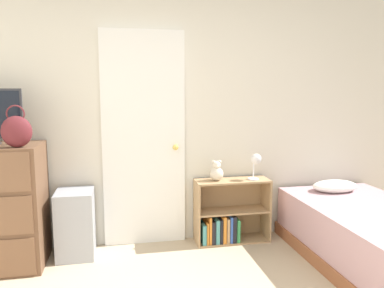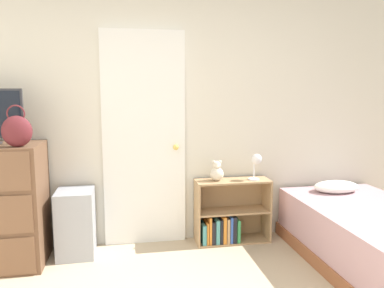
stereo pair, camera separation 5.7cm
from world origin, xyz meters
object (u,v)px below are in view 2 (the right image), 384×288
Objects in this scene: handbag at (17,131)px; storage_bin at (76,223)px; teddy_bear at (217,172)px; bed at (379,242)px; bookshelf at (227,218)px; desk_lamp at (256,162)px.

handbag is 0.55× the size of storage_bin.
bed is at bearing -34.36° from teddy_bear.
bookshelf is at bearing 9.96° from handbag.
handbag reaches higher than teddy_bear.
storage_bin is at bearing 163.18° from bed.
storage_bin is 1.39m from teddy_bear.
bed is at bearing -43.85° from desk_lamp.
bookshelf is 2.83× the size of desk_lamp.
storage_bin is 2.33× the size of desk_lamp.
bed is at bearing -36.95° from bookshelf.
bed is (0.81, -0.77, -0.56)m from desk_lamp.
bookshelf is 0.63m from desk_lamp.
storage_bin is at bearing -177.81° from bookshelf.
bed is (2.52, -0.76, -0.05)m from storage_bin.
bookshelf is (1.43, 0.05, -0.06)m from storage_bin.
handbag is 0.46× the size of bookshelf.
storage_bin is 1.78m from desk_lamp.
teddy_bear is 0.40m from desk_lamp.
teddy_bear is at bearing 145.64° from bed.
desk_lamp reaches higher than teddy_bear.
handbag is 0.18× the size of bed.
handbag is 1.66× the size of teddy_bear.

